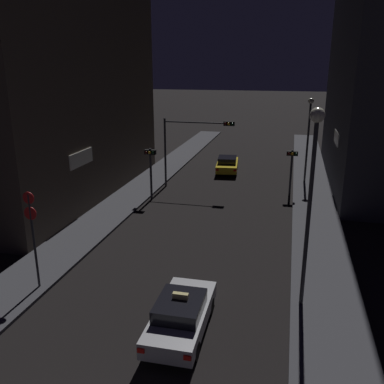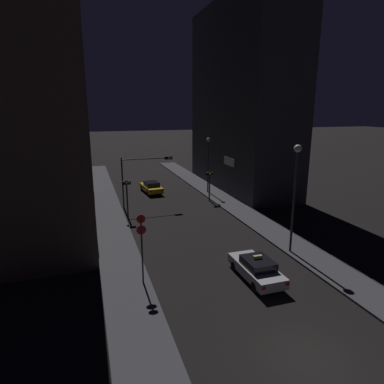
{
  "view_description": "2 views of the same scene",
  "coord_description": "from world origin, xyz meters",
  "px_view_note": "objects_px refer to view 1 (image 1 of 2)",
  "views": [
    {
      "loc": [
        4.6,
        -5.76,
        9.32
      ],
      "look_at": [
        -0.57,
        15.81,
        2.45
      ],
      "focal_mm": 38.83,
      "sensor_mm": 36.0,
      "label": 1
    },
    {
      "loc": [
        -8.2,
        -9.83,
        10.24
      ],
      "look_at": [
        0.72,
        18.11,
        2.87
      ],
      "focal_mm": 31.17,
      "sensor_mm": 36.0,
      "label": 2
    }
  ],
  "objects_px": {
    "traffic_light_left_kerb": "(151,163)",
    "street_lamp_far_block": "(309,129)",
    "far_car": "(227,164)",
    "street_lamp_near_block": "(312,173)",
    "sign_pole_left": "(33,232)",
    "taxi": "(181,314)",
    "traffic_light_overhead": "(191,138)",
    "traffic_light_right_kerb": "(292,163)"
  },
  "relations": [
    {
      "from": "far_car",
      "to": "traffic_light_right_kerb",
      "type": "xyz_separation_m",
      "value": [
        5.55,
        -5.77,
        1.73
      ]
    },
    {
      "from": "far_car",
      "to": "traffic_light_right_kerb",
      "type": "bearing_deg",
      "value": -46.11
    },
    {
      "from": "traffic_light_overhead",
      "to": "traffic_light_left_kerb",
      "type": "relative_size",
      "value": 1.45
    },
    {
      "from": "taxi",
      "to": "street_lamp_near_block",
      "type": "bearing_deg",
      "value": 32.9
    },
    {
      "from": "taxi",
      "to": "far_car",
      "type": "distance_m",
      "value": 23.56
    },
    {
      "from": "taxi",
      "to": "traffic_light_overhead",
      "type": "relative_size",
      "value": 0.82
    },
    {
      "from": "taxi",
      "to": "traffic_light_left_kerb",
      "type": "distance_m",
      "value": 15.67
    },
    {
      "from": "far_car",
      "to": "traffic_light_overhead",
      "type": "distance_m",
      "value": 6.77
    },
    {
      "from": "taxi",
      "to": "traffic_light_left_kerb",
      "type": "xyz_separation_m",
      "value": [
        -6.02,
        14.34,
        1.94
      ]
    },
    {
      "from": "traffic_light_left_kerb",
      "to": "sign_pole_left",
      "type": "bearing_deg",
      "value": -93.16
    },
    {
      "from": "traffic_light_left_kerb",
      "to": "street_lamp_far_block",
      "type": "relative_size",
      "value": 0.56
    },
    {
      "from": "sign_pole_left",
      "to": "street_lamp_far_block",
      "type": "xyz_separation_m",
      "value": [
        11.44,
        19.81,
        1.79
      ]
    },
    {
      "from": "street_lamp_near_block",
      "to": "traffic_light_left_kerb",
      "type": "bearing_deg",
      "value": 131.48
    },
    {
      "from": "sign_pole_left",
      "to": "street_lamp_near_block",
      "type": "relative_size",
      "value": 0.55
    },
    {
      "from": "traffic_light_left_kerb",
      "to": "sign_pole_left",
      "type": "height_order",
      "value": "sign_pole_left"
    },
    {
      "from": "far_car",
      "to": "traffic_light_left_kerb",
      "type": "xyz_separation_m",
      "value": [
        -4.04,
        -9.14,
        1.94
      ]
    },
    {
      "from": "traffic_light_overhead",
      "to": "street_lamp_far_block",
      "type": "relative_size",
      "value": 0.81
    },
    {
      "from": "sign_pole_left",
      "to": "street_lamp_far_block",
      "type": "height_order",
      "value": "street_lamp_far_block"
    },
    {
      "from": "taxi",
      "to": "traffic_light_left_kerb",
      "type": "height_order",
      "value": "traffic_light_left_kerb"
    },
    {
      "from": "far_car",
      "to": "street_lamp_near_block",
      "type": "xyz_separation_m",
      "value": [
        6.21,
        -20.73,
        4.78
      ]
    },
    {
      "from": "far_car",
      "to": "traffic_light_overhead",
      "type": "height_order",
      "value": "traffic_light_overhead"
    },
    {
      "from": "traffic_light_left_kerb",
      "to": "street_lamp_far_block",
      "type": "height_order",
      "value": "street_lamp_far_block"
    },
    {
      "from": "traffic_light_left_kerb",
      "to": "traffic_light_right_kerb",
      "type": "relative_size",
      "value": 1.09
    },
    {
      "from": "sign_pole_left",
      "to": "street_lamp_near_block",
      "type": "height_order",
      "value": "street_lamp_near_block"
    },
    {
      "from": "far_car",
      "to": "sign_pole_left",
      "type": "distance_m",
      "value": 22.6
    },
    {
      "from": "sign_pole_left",
      "to": "far_car",
      "type": "bearing_deg",
      "value": 77.81
    },
    {
      "from": "street_lamp_near_block",
      "to": "traffic_light_overhead",
      "type": "bearing_deg",
      "value": 118.36
    },
    {
      "from": "traffic_light_right_kerb",
      "to": "sign_pole_left",
      "type": "bearing_deg",
      "value": -122.41
    },
    {
      "from": "street_lamp_near_block",
      "to": "street_lamp_far_block",
      "type": "bearing_deg",
      "value": 88.54
    },
    {
      "from": "taxi",
      "to": "far_car",
      "type": "bearing_deg",
      "value": 94.81
    },
    {
      "from": "taxi",
      "to": "sign_pole_left",
      "type": "distance_m",
      "value": 7.16
    },
    {
      "from": "far_car",
      "to": "sign_pole_left",
      "type": "xyz_separation_m",
      "value": [
        -4.75,
        -22.01,
        1.95
      ]
    },
    {
      "from": "street_lamp_far_block",
      "to": "taxi",
      "type": "bearing_deg",
      "value": -102.48
    },
    {
      "from": "far_car",
      "to": "street_lamp_near_block",
      "type": "bearing_deg",
      "value": -73.32
    },
    {
      "from": "traffic_light_overhead",
      "to": "street_lamp_near_block",
      "type": "distance_m",
      "value": 17.23
    },
    {
      "from": "traffic_light_right_kerb",
      "to": "street_lamp_far_block",
      "type": "distance_m",
      "value": 4.25
    },
    {
      "from": "traffic_light_left_kerb",
      "to": "traffic_light_right_kerb",
      "type": "distance_m",
      "value": 10.17
    },
    {
      "from": "street_lamp_near_block",
      "to": "street_lamp_far_block",
      "type": "relative_size",
      "value": 1.16
    },
    {
      "from": "traffic_light_overhead",
      "to": "street_lamp_near_block",
      "type": "xyz_separation_m",
      "value": [
        8.15,
        -15.1,
        1.58
      ]
    },
    {
      "from": "far_car",
      "to": "street_lamp_near_block",
      "type": "height_order",
      "value": "street_lamp_near_block"
    },
    {
      "from": "far_car",
      "to": "street_lamp_far_block",
      "type": "xyz_separation_m",
      "value": [
        6.69,
        -2.2,
        3.74
      ]
    },
    {
      "from": "far_car",
      "to": "sign_pole_left",
      "type": "relative_size",
      "value": 1.08
    }
  ]
}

